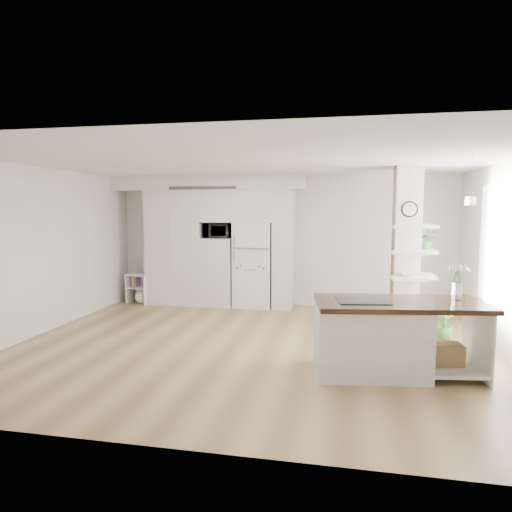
# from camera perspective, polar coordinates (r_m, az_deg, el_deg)

# --- Properties ---
(floor) EXTENTS (7.00, 6.00, 0.01)m
(floor) POSITION_cam_1_polar(r_m,az_deg,el_deg) (6.92, -0.48, -11.12)
(floor) COLOR #A6835A
(floor) RESTS_ON ground
(room) EXTENTS (7.04, 6.04, 2.72)m
(room) POSITION_cam_1_polar(r_m,az_deg,el_deg) (6.61, -0.50, 4.43)
(room) COLOR white
(room) RESTS_ON ground
(cabinet_wall) EXTENTS (4.00, 0.71, 2.70)m
(cabinet_wall) POSITION_cam_1_polar(r_m,az_deg,el_deg) (9.57, -5.71, 2.80)
(cabinet_wall) COLOR silver
(cabinet_wall) RESTS_ON floor
(refrigerator) EXTENTS (0.78, 0.69, 1.75)m
(refrigerator) POSITION_cam_1_polar(r_m,az_deg,el_deg) (9.41, -0.26, -1.08)
(refrigerator) COLOR white
(refrigerator) RESTS_ON floor
(column) EXTENTS (0.69, 0.90, 2.70)m
(column) POSITION_cam_1_polar(r_m,az_deg,el_deg) (7.70, 18.94, 0.57)
(column) COLOR silver
(column) RESTS_ON floor
(window) EXTENTS (0.00, 2.40, 2.40)m
(window) POSITION_cam_1_polar(r_m,az_deg,el_deg) (7.11, 28.69, 0.94)
(window) COLOR white
(window) RESTS_ON room
(pendant_light) EXTENTS (0.12, 0.12, 0.10)m
(pendant_light) POSITION_cam_1_polar(r_m,az_deg,el_deg) (6.63, 14.41, 6.54)
(pendant_light) COLOR white
(pendant_light) RESTS_ON room
(kitchen_island) EXTENTS (2.14, 1.25, 1.48)m
(kitchen_island) POSITION_cam_1_polar(r_m,az_deg,el_deg) (5.89, 15.23, -9.58)
(kitchen_island) COLOR silver
(kitchen_island) RESTS_ON floor
(bookshelf) EXTENTS (0.59, 0.43, 0.63)m
(bookshelf) POSITION_cam_1_polar(r_m,az_deg,el_deg) (10.11, -14.26, -4.19)
(bookshelf) COLOR silver
(bookshelf) RESTS_ON floor
(floor_plant_a) EXTENTS (0.29, 0.25, 0.46)m
(floor_plant_a) POSITION_cam_1_polar(r_m,az_deg,el_deg) (7.12, 15.82, -8.93)
(floor_plant_a) COLOR #397930
(floor_plant_a) RESTS_ON floor
(floor_plant_b) EXTENTS (0.31, 0.31, 0.47)m
(floor_plant_b) POSITION_cam_1_polar(r_m,az_deg,el_deg) (7.78, 22.46, -7.84)
(floor_plant_b) COLOR #397930
(floor_plant_b) RESTS_ON floor
(microwave) EXTENTS (0.54, 0.37, 0.30)m
(microwave) POSITION_cam_1_polar(r_m,az_deg,el_deg) (9.48, -4.78, 3.16)
(microwave) COLOR #2D2D2D
(microwave) RESTS_ON cabinet_wall
(shelf_plant) EXTENTS (0.27, 0.23, 0.30)m
(shelf_plant) POSITION_cam_1_polar(r_m,az_deg,el_deg) (7.89, 20.63, 1.90)
(shelf_plant) COLOR #397930
(shelf_plant) RESTS_ON column
(decor_bowl) EXTENTS (0.22, 0.22, 0.05)m
(decor_bowl) POSITION_cam_1_polar(r_m,az_deg,el_deg) (7.50, 18.48, -2.24)
(decor_bowl) COLOR white
(decor_bowl) RESTS_ON column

